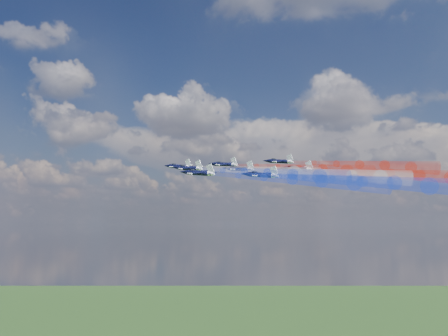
% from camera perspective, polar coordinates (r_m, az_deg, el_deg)
% --- Properties ---
extents(jet_lead, '(14.53, 12.58, 6.42)m').
position_cam_1_polar(jet_lead, '(171.82, -5.20, 0.17)').
color(jet_lead, black).
extents(trail_lead, '(47.11, 13.02, 10.06)m').
position_cam_1_polar(trail_lead, '(154.15, 2.92, -0.29)').
color(trail_lead, white).
extents(jet_inner_left, '(14.53, 12.58, 6.42)m').
position_cam_1_polar(jet_inner_left, '(156.02, -4.12, -0.02)').
color(jet_inner_left, black).
extents(trail_inner_left, '(47.11, 13.02, 10.06)m').
position_cam_1_polar(trail_inner_left, '(138.99, 5.04, -0.56)').
color(trail_inner_left, blue).
extents(jet_inner_right, '(14.53, 12.58, 6.42)m').
position_cam_1_polar(jet_inner_right, '(172.33, -0.02, 0.41)').
color(jet_inner_right, black).
extents(trail_inner_right, '(47.11, 13.02, 10.06)m').
position_cam_1_polar(trail_inner_right, '(156.91, 8.57, -0.02)').
color(trail_inner_right, red).
extents(jet_outer_left, '(14.53, 12.58, 6.42)m').
position_cam_1_polar(jet_outer_left, '(137.13, -2.98, -0.56)').
color(jet_outer_left, black).
extents(trail_outer_left, '(47.11, 13.02, 10.06)m').
position_cam_1_polar(trail_outer_left, '(120.90, 7.75, -1.25)').
color(trail_outer_left, blue).
extents(jet_center_third, '(14.53, 12.58, 6.42)m').
position_cam_1_polar(jet_center_third, '(156.55, 1.71, -0.09)').
color(jet_center_third, black).
extents(trail_center_third, '(47.11, 13.02, 10.06)m').
position_cam_1_polar(trail_center_third, '(142.12, 11.40, -0.63)').
color(trail_center_third, white).
extents(jet_outer_right, '(14.53, 12.58, 6.42)m').
position_cam_1_polar(jet_outer_right, '(174.71, 6.29, 0.76)').
color(jet_outer_right, black).
extents(trail_outer_right, '(47.11, 13.02, 10.06)m').
position_cam_1_polar(trail_outer_right, '(162.16, 15.22, 0.36)').
color(trail_outer_right, red).
extents(jet_rear_left, '(14.53, 12.58, 6.42)m').
position_cam_1_polar(jet_rear_left, '(139.38, 4.22, -0.79)').
color(jet_rear_left, black).
extents(trail_rear_left, '(47.11, 13.02, 10.06)m').
position_cam_1_polar(trail_rear_left, '(126.43, 15.45, -1.46)').
color(trail_rear_left, blue).
extents(jet_rear_right, '(14.53, 12.58, 6.42)m').
position_cam_1_polar(jet_rear_right, '(156.84, 8.29, -0.12)').
color(jet_rear_right, black).
extents(trail_rear_right, '(47.11, 13.02, 10.06)m').
position_cam_1_polar(trail_rear_right, '(145.51, 18.44, -0.64)').
color(trail_rear_right, red).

